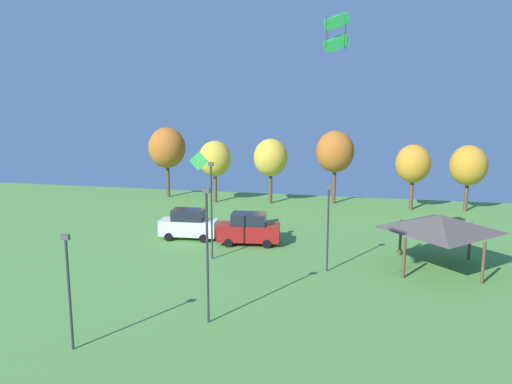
{
  "coord_description": "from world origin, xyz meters",
  "views": [
    {
      "loc": [
        3.08,
        1.89,
        11.74
      ],
      "look_at": [
        0.12,
        15.88,
        8.94
      ],
      "focal_mm": 38.0,
      "sensor_mm": 36.0,
      "label": 1
    }
  ],
  "objects_px": {
    "parked_car_leftmost": "(189,224)",
    "treeline_tree_0": "(167,148)",
    "kite_flying_2": "(199,161)",
    "treeline_tree_2": "(271,158)",
    "treeline_tree_1": "(215,159)",
    "light_post_2": "(328,223)",
    "light_post_1": "(69,285)",
    "light_post_3": "(211,206)",
    "treeline_tree_5": "(468,166)",
    "treeline_tree_3": "(335,152)",
    "park_pavilion": "(440,223)",
    "parked_car_second_from_left": "(249,229)",
    "treeline_tree_4": "(413,164)",
    "light_post_0": "(207,249)",
    "kite_flying_1": "(336,32)"
  },
  "relations": [
    {
      "from": "park_pavilion",
      "to": "light_post_3",
      "type": "bearing_deg",
      "value": -175.66
    },
    {
      "from": "treeline_tree_4",
      "to": "light_post_3",
      "type": "bearing_deg",
      "value": -127.88
    },
    {
      "from": "kite_flying_1",
      "to": "treeline_tree_1",
      "type": "relative_size",
      "value": 0.33
    },
    {
      "from": "treeline_tree_0",
      "to": "treeline_tree_5",
      "type": "xyz_separation_m",
      "value": [
        30.29,
        -0.57,
        -0.91
      ]
    },
    {
      "from": "light_post_0",
      "to": "treeline_tree_0",
      "type": "height_order",
      "value": "treeline_tree_0"
    },
    {
      "from": "light_post_2",
      "to": "treeline_tree_3",
      "type": "bearing_deg",
      "value": 92.75
    },
    {
      "from": "park_pavilion",
      "to": "light_post_0",
      "type": "bearing_deg",
      "value": -138.01
    },
    {
      "from": "parked_car_second_from_left",
      "to": "treeline_tree_1",
      "type": "height_order",
      "value": "treeline_tree_1"
    },
    {
      "from": "treeline_tree_0",
      "to": "light_post_3",
      "type": "bearing_deg",
      "value": -61.3
    },
    {
      "from": "treeline_tree_4",
      "to": "light_post_0",
      "type": "bearing_deg",
      "value": -112.34
    },
    {
      "from": "light_post_2",
      "to": "treeline_tree_5",
      "type": "height_order",
      "value": "treeline_tree_5"
    },
    {
      "from": "light_post_2",
      "to": "treeline_tree_1",
      "type": "bearing_deg",
      "value": 124.34
    },
    {
      "from": "treeline_tree_1",
      "to": "treeline_tree_3",
      "type": "xyz_separation_m",
      "value": [
        11.97,
        1.93,
        0.79
      ]
    },
    {
      "from": "light_post_0",
      "to": "treeline_tree_1",
      "type": "height_order",
      "value": "light_post_0"
    },
    {
      "from": "light_post_1",
      "to": "kite_flying_1",
      "type": "bearing_deg",
      "value": 44.15
    },
    {
      "from": "parked_car_leftmost",
      "to": "treeline_tree_0",
      "type": "xyz_separation_m",
      "value": [
        -7.53,
        15.19,
        4.14
      ]
    },
    {
      "from": "light_post_2",
      "to": "treeline_tree_0",
      "type": "bearing_deg",
      "value": 132.32
    },
    {
      "from": "treeline_tree_5",
      "to": "treeline_tree_1",
      "type": "bearing_deg",
      "value": -177.69
    },
    {
      "from": "treeline_tree_2",
      "to": "treeline_tree_3",
      "type": "xyz_separation_m",
      "value": [
        6.32,
        1.31,
        0.59
      ]
    },
    {
      "from": "parked_car_leftmost",
      "to": "park_pavilion",
      "type": "relative_size",
      "value": 0.74
    },
    {
      "from": "kite_flying_2",
      "to": "light_post_3",
      "type": "bearing_deg",
      "value": -60.67
    },
    {
      "from": "light_post_0",
      "to": "treeline_tree_2",
      "type": "height_order",
      "value": "light_post_0"
    },
    {
      "from": "treeline_tree_1",
      "to": "light_post_2",
      "type": "bearing_deg",
      "value": -55.66
    },
    {
      "from": "kite_flying_2",
      "to": "treeline_tree_1",
      "type": "relative_size",
      "value": 0.23
    },
    {
      "from": "parked_car_leftmost",
      "to": "treeline_tree_1",
      "type": "bearing_deg",
      "value": 94.15
    },
    {
      "from": "treeline_tree_3",
      "to": "treeline_tree_5",
      "type": "relative_size",
      "value": 1.17
    },
    {
      "from": "parked_car_leftmost",
      "to": "treeline_tree_3",
      "type": "distance_m",
      "value": 19.04
    },
    {
      "from": "kite_flying_2",
      "to": "treeline_tree_2",
      "type": "xyz_separation_m",
      "value": [
        2.65,
        15.11,
        -1.61
      ]
    },
    {
      "from": "light_post_0",
      "to": "treeline_tree_0",
      "type": "relative_size",
      "value": 0.92
    },
    {
      "from": "kite_flying_1",
      "to": "treeline_tree_5",
      "type": "height_order",
      "value": "kite_flying_1"
    },
    {
      "from": "treeline_tree_1",
      "to": "treeline_tree_5",
      "type": "height_order",
      "value": "treeline_tree_1"
    },
    {
      "from": "light_post_2",
      "to": "treeline_tree_2",
      "type": "height_order",
      "value": "treeline_tree_2"
    },
    {
      "from": "kite_flying_1",
      "to": "kite_flying_2",
      "type": "distance_m",
      "value": 15.05
    },
    {
      "from": "light_post_3",
      "to": "park_pavilion",
      "type": "bearing_deg",
      "value": 4.34
    },
    {
      "from": "kite_flying_2",
      "to": "treeline_tree_5",
      "type": "relative_size",
      "value": 0.23
    },
    {
      "from": "kite_flying_2",
      "to": "treeline_tree_3",
      "type": "height_order",
      "value": "treeline_tree_3"
    },
    {
      "from": "park_pavilion",
      "to": "treeline_tree_0",
      "type": "xyz_separation_m",
      "value": [
        -25.79,
        18.48,
        2.22
      ]
    },
    {
      "from": "light_post_3",
      "to": "treeline_tree_5",
      "type": "height_order",
      "value": "light_post_3"
    },
    {
      "from": "treeline_tree_0",
      "to": "treeline_tree_5",
      "type": "relative_size",
      "value": 1.18
    },
    {
      "from": "treeline_tree_2",
      "to": "treeline_tree_3",
      "type": "bearing_deg",
      "value": 11.73
    },
    {
      "from": "treeline_tree_2",
      "to": "park_pavilion",
      "type": "bearing_deg",
      "value": -50.62
    },
    {
      "from": "parked_car_leftmost",
      "to": "light_post_3",
      "type": "xyz_separation_m",
      "value": [
        3.22,
        -4.44,
        2.62
      ]
    },
    {
      "from": "light_post_2",
      "to": "treeline_tree_5",
      "type": "relative_size",
      "value": 0.89
    },
    {
      "from": "kite_flying_2",
      "to": "light_post_1",
      "type": "distance_m",
      "value": 17.82
    },
    {
      "from": "kite_flying_2",
      "to": "parked_car_second_from_left",
      "type": "distance_m",
      "value": 6.32
    },
    {
      "from": "park_pavilion",
      "to": "kite_flying_1",
      "type": "bearing_deg",
      "value": -145.37
    },
    {
      "from": "treeline_tree_5",
      "to": "light_post_2",
      "type": "bearing_deg",
      "value": -120.07
    },
    {
      "from": "treeline_tree_1",
      "to": "treeline_tree_2",
      "type": "bearing_deg",
      "value": 6.2
    },
    {
      "from": "parked_car_leftmost",
      "to": "light_post_2",
      "type": "relative_size",
      "value": 0.8
    },
    {
      "from": "light_post_1",
      "to": "treeline_tree_2",
      "type": "xyz_separation_m",
      "value": [
        3.09,
        32.64,
        1.59
      ]
    }
  ]
}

